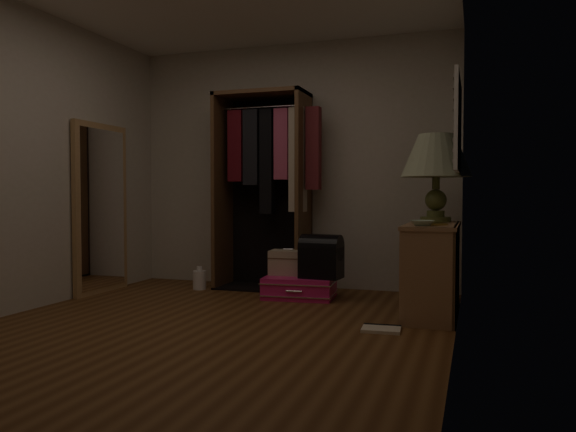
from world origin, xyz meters
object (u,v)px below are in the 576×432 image
Objects in this scene: white_jug at (200,280)px; table_lamp at (436,158)px; open_wardrobe at (268,172)px; train_case at (288,262)px; pink_suitcase at (299,287)px; console_bookshelf at (432,265)px; black_bag at (321,256)px; floor_mirror at (101,208)px.

table_lamp is at bearing -3.25° from white_jug.
train_case is at bearing -44.92° from open_wardrobe.
pink_suitcase is 2.97× the size of white_jug.
console_bookshelf is 3.01× the size of train_case.
black_bag is at bearing -21.32° from train_case.
console_bookshelf is 1.08m from black_bag.
table_lamp is at bearing -13.80° from open_wardrobe.
floor_mirror is at bearing -179.54° from console_bookshelf.
open_wardrobe is at bearing 133.43° from pink_suitcase.
table_lamp is (1.26, -0.01, 1.21)m from pink_suitcase.
floor_mirror is 1.23m from white_jug.
open_wardrobe is 1.02m from train_case.
floor_mirror is 2.15m from pink_suitcase.
floor_mirror is 4.57× the size of train_case.
pink_suitcase is (0.48, -0.42, -1.12)m from open_wardrobe.
open_wardrobe is at bearing 23.85° from white_jug.
table_lamp is 3.19× the size of white_jug.
console_bookshelf is 2.72× the size of black_bag.
open_wardrobe reaches higher than black_bag.
table_lamp reaches higher than train_case.
white_jug is (-2.39, 0.45, -0.30)m from console_bookshelf.
white_jug is at bearing 178.66° from black_bag.
train_case is (-0.14, 0.08, 0.22)m from pink_suitcase.
floor_mirror is at bearing -173.98° from table_lamp.
floor_mirror is at bearing -175.34° from pink_suitcase.
floor_mirror is 2.21× the size of table_lamp.
floor_mirror is at bearing -170.99° from train_case.
train_case reaches higher than white_jug.
pink_suitcase is 0.39m from black_bag.
white_jug is at bearing 168.26° from pink_suitcase.
black_bag is 1.37m from table_lamp.
console_bookshelf is at bearing -23.19° from open_wardrobe.
floor_mirror reaches higher than table_lamp.
console_bookshelf reaches higher than black_bag.
black_bag is 1.40m from white_jug.
console_bookshelf is 0.66× the size of floor_mirror.
floor_mirror is at bearing -166.48° from black_bag.
floor_mirror is (-1.51, -0.77, -0.38)m from open_wardrobe.
pink_suitcase is at bearing -34.36° from train_case.
open_wardrobe reaches higher than pink_suitcase.
open_wardrobe is 4.97× the size of black_bag.
train_case is 1.71m from table_lamp.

